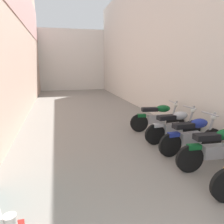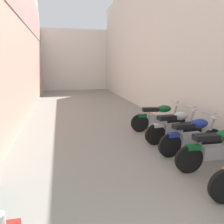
# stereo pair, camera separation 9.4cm
# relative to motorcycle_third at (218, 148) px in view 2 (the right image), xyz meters

# --- Properties ---
(ground_plane) EXTENTS (35.23, 35.23, 0.00)m
(ground_plane) POSITION_rel_motorcycle_third_xyz_m (-1.80, 3.99, -0.50)
(ground_plane) COLOR gray
(building_left) EXTENTS (0.45, 19.23, 7.11)m
(building_left) POSITION_rel_motorcycle_third_xyz_m (-4.74, 5.95, 3.09)
(building_left) COLOR beige
(building_left) RESTS_ON ground
(building_right) EXTENTS (0.45, 19.23, 6.69)m
(building_right) POSITION_rel_motorcycle_third_xyz_m (1.14, 5.98, 2.84)
(building_right) COLOR beige
(building_right) RESTS_ON ground
(building_far_end) EXTENTS (8.49, 2.00, 5.11)m
(building_far_end) POSITION_rel_motorcycle_third_xyz_m (-1.80, 16.60, 2.06)
(building_far_end) COLOR silver
(building_far_end) RESTS_ON ground
(motorcycle_third) EXTENTS (1.85, 0.58, 1.04)m
(motorcycle_third) POSITION_rel_motorcycle_third_xyz_m (0.00, 0.00, 0.00)
(motorcycle_third) COLOR black
(motorcycle_third) RESTS_ON ground
(motorcycle_fourth) EXTENTS (1.85, 0.58, 1.04)m
(motorcycle_fourth) POSITION_rel_motorcycle_third_xyz_m (-0.00, 0.89, 0.00)
(motorcycle_fourth) COLOR black
(motorcycle_fourth) RESTS_ON ground
(motorcycle_fifth) EXTENTS (1.85, 0.58, 1.04)m
(motorcycle_fifth) POSITION_rel_motorcycle_third_xyz_m (-0.00, 1.75, 0.00)
(motorcycle_fifth) COLOR black
(motorcycle_fifth) RESTS_ON ground
(motorcycle_sixth) EXTENTS (1.84, 0.58, 1.04)m
(motorcycle_sixth) POSITION_rel_motorcycle_third_xyz_m (-0.00, 2.83, 0.00)
(motorcycle_sixth) COLOR black
(motorcycle_sixth) RESTS_ON ground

